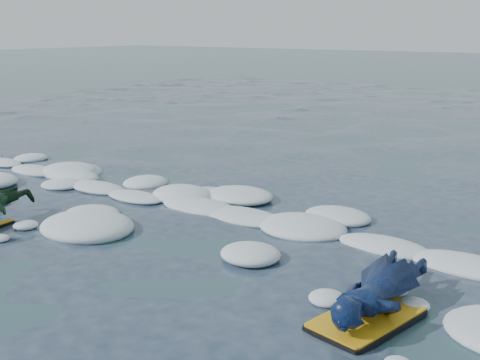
# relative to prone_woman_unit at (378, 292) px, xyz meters

# --- Properties ---
(ground) EXTENTS (120.00, 120.00, 0.00)m
(ground) POSITION_rel_prone_woman_unit_xyz_m (-2.94, 0.11, -0.21)
(ground) COLOR #173138
(ground) RESTS_ON ground
(foam_band) EXTENTS (12.00, 3.10, 0.30)m
(foam_band) POSITION_rel_prone_woman_unit_xyz_m (-2.94, 1.14, -0.21)
(foam_band) COLOR silver
(foam_band) RESTS_ON ground
(prone_woman_unit) EXTENTS (0.78, 1.63, 0.41)m
(prone_woman_unit) POSITION_rel_prone_woman_unit_xyz_m (0.00, 0.00, 0.00)
(prone_woman_unit) COLOR black
(prone_woman_unit) RESTS_ON ground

